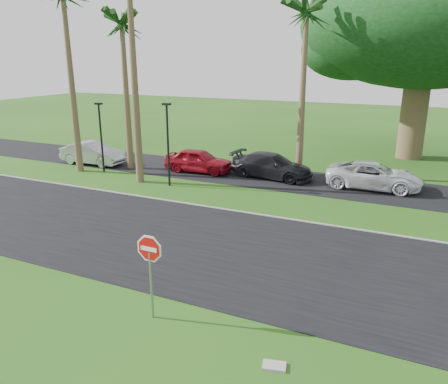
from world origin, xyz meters
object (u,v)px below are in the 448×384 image
at_px(car_red, 199,161).
at_px(car_minivan, 374,176).
at_px(car_dark, 272,166).
at_px(stop_sign_near, 150,260).
at_px(car_silver, 93,154).

height_order(car_red, car_minivan, car_red).
xyz_separation_m(car_red, car_dark, (4.65, 0.62, -0.01)).
bearing_deg(car_minivan, car_red, 93.07).
bearing_deg(car_minivan, stop_sign_near, 164.00).
xyz_separation_m(stop_sign_near, car_minivan, (4.08, 15.77, -1.07)).
bearing_deg(car_dark, car_minivan, -81.97).
bearing_deg(car_silver, car_minivan, -85.39).
xyz_separation_m(car_silver, car_dark, (12.18, 1.74, -0.01)).
xyz_separation_m(stop_sign_near, car_silver, (-13.96, 13.81, -1.03)).
height_order(stop_sign_near, car_minivan, stop_sign_near).
xyz_separation_m(car_silver, car_red, (7.53, 1.13, -0.01)).
bearing_deg(car_red, car_dark, -85.91).
relative_size(stop_sign_near, car_red, 0.61).
relative_size(car_silver, car_red, 1.04).
height_order(stop_sign_near, car_red, stop_sign_near).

